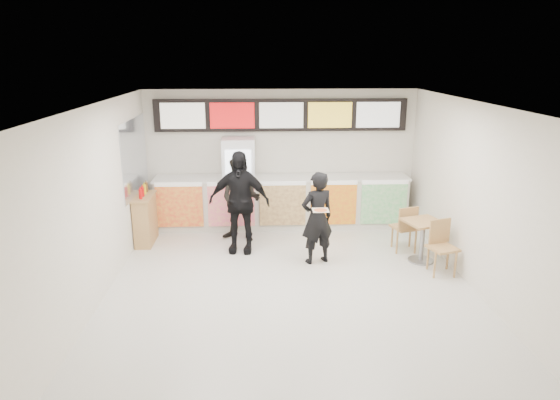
{
  "coord_description": "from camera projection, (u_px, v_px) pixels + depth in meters",
  "views": [
    {
      "loc": [
        -0.52,
        -7.51,
        3.71
      ],
      "look_at": [
        -0.13,
        1.2,
        1.17
      ],
      "focal_mm": 32.0,
      "sensor_mm": 36.0,
      "label": 1
    }
  ],
  "objects": [
    {
      "name": "condiment_ledge",
      "position": [
        145.0,
        219.0,
        10.12
      ],
      "size": [
        0.36,
        0.89,
        1.19
      ],
      "color": "tan",
      "rests_on": "floor"
    },
    {
      "name": "ceiling",
      "position": [
        292.0,
        104.0,
        7.42
      ],
      "size": [
        7.0,
        7.0,
        0.0
      ],
      "primitive_type": "plane",
      "rotation": [
        3.14,
        0.0,
        0.0
      ],
      "color": "white",
      "rests_on": "wall_back"
    },
    {
      "name": "drinks_fridge",
      "position": [
        239.0,
        183.0,
        10.92
      ],
      "size": [
        0.7,
        0.67,
        2.0
      ],
      "color": "white",
      "rests_on": "floor"
    },
    {
      "name": "customer_main",
      "position": [
        317.0,
        218.0,
        9.05
      ],
      "size": [
        0.73,
        0.61,
        1.72
      ],
      "primitive_type": "imported",
      "rotation": [
        0.0,
        0.0,
        3.5
      ],
      "color": "black",
      "rests_on": "floor"
    },
    {
      "name": "floor",
      "position": [
        291.0,
        288.0,
        8.26
      ],
      "size": [
        7.0,
        7.0,
        0.0
      ],
      "primitive_type": "plane",
      "color": "beige",
      "rests_on": "ground"
    },
    {
      "name": "wall_back",
      "position": [
        281.0,
        157.0,
        11.2
      ],
      "size": [
        6.0,
        0.0,
        6.0
      ],
      "primitive_type": "plane",
      "rotation": [
        1.57,
        0.0,
        0.0
      ],
      "color": "silver",
      "rests_on": "floor"
    },
    {
      "name": "pizza_slice",
      "position": [
        321.0,
        210.0,
        8.54
      ],
      "size": [
        0.36,
        0.36,
        0.02
      ],
      "color": "beige",
      "rests_on": "customer_main"
    },
    {
      "name": "mirror_panel",
      "position": [
        135.0,
        156.0,
        9.99
      ],
      "size": [
        0.01,
        2.0,
        1.5
      ],
      "primitive_type": "cube",
      "color": "#B2B7BF",
      "rests_on": "wall_left"
    },
    {
      "name": "wall_left",
      "position": [
        98.0,
        203.0,
        7.71
      ],
      "size": [
        0.0,
        7.0,
        7.0
      ],
      "primitive_type": "plane",
      "rotation": [
        1.57,
        0.0,
        1.57
      ],
      "color": "silver",
      "rests_on": "floor"
    },
    {
      "name": "wall_right",
      "position": [
        478.0,
        199.0,
        7.97
      ],
      "size": [
        0.0,
        7.0,
        7.0
      ],
      "primitive_type": "plane",
      "rotation": [
        1.57,
        0.0,
        -1.57
      ],
      "color": "silver",
      "rests_on": "floor"
    },
    {
      "name": "customer_left",
      "position": [
        241.0,
        200.0,
        10.15
      ],
      "size": [
        1.02,
        0.91,
        1.75
      ],
      "primitive_type": "imported",
      "rotation": [
        0.0,
        0.0,
        -0.34
      ],
      "color": "black",
      "rests_on": "floor"
    },
    {
      "name": "customer_mid",
      "position": [
        239.0,
        202.0,
        9.55
      ],
      "size": [
        1.23,
        0.65,
        2.0
      ],
      "primitive_type": "imported",
      "rotation": [
        0.0,
        0.0,
        -0.14
      ],
      "color": "black",
      "rests_on": "floor"
    },
    {
      "name": "menu_board",
      "position": [
        281.0,
        115.0,
        10.85
      ],
      "size": [
        5.5,
        0.14,
        0.7
      ],
      "color": "black",
      "rests_on": "wall_back"
    },
    {
      "name": "service_counter",
      "position": [
        282.0,
        202.0,
        11.07
      ],
      "size": [
        5.56,
        0.77,
        1.14
      ],
      "color": "silver",
      "rests_on": "floor"
    },
    {
      "name": "cafe_table",
      "position": [
        423.0,
        233.0,
        9.18
      ],
      "size": [
        0.91,
        1.67,
        0.94
      ],
      "rotation": [
        0.0,
        0.0,
        0.31
      ],
      "color": "tan",
      "rests_on": "floor"
    }
  ]
}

